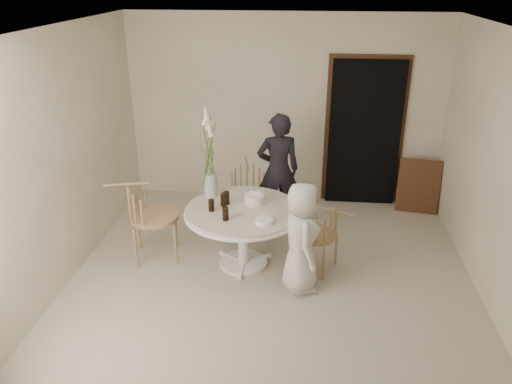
# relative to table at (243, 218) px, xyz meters

# --- Properties ---
(ground) EXTENTS (4.50, 4.50, 0.00)m
(ground) POSITION_rel_table_xyz_m (0.35, -0.25, -0.62)
(ground) COLOR beige
(ground) RESTS_ON ground
(room_shell) EXTENTS (4.50, 4.50, 4.50)m
(room_shell) POSITION_rel_table_xyz_m (0.35, -0.25, 1.00)
(room_shell) COLOR white
(room_shell) RESTS_ON ground
(doorway) EXTENTS (1.00, 0.10, 2.10)m
(doorway) POSITION_rel_table_xyz_m (1.50, 1.94, 0.43)
(doorway) COLOR black
(doorway) RESTS_ON ground
(door_trim) EXTENTS (1.12, 0.03, 2.22)m
(door_trim) POSITION_rel_table_xyz_m (1.50, 1.98, 0.49)
(door_trim) COLOR brown
(door_trim) RESTS_ON ground
(table) EXTENTS (1.33, 1.33, 0.73)m
(table) POSITION_rel_table_xyz_m (0.00, 0.00, 0.00)
(table) COLOR white
(table) RESTS_ON ground
(picture_frame) EXTENTS (0.60, 0.27, 0.77)m
(picture_frame) POSITION_rel_table_xyz_m (2.30, 1.70, -0.23)
(picture_frame) COLOR brown
(picture_frame) RESTS_ON ground
(chair_far) EXTENTS (0.54, 0.57, 0.85)m
(chair_far) POSITION_rel_table_xyz_m (-0.07, 1.06, -0.07)
(chair_far) COLOR tan
(chair_far) RESTS_ON ground
(chair_right) EXTENTS (0.59, 0.57, 0.80)m
(chair_right) POSITION_rel_table_xyz_m (0.94, -0.03, -0.10)
(chair_right) COLOR tan
(chair_right) RESTS_ON ground
(chair_left) EXTENTS (0.67, 0.64, 0.99)m
(chair_left) POSITION_rel_table_xyz_m (-1.20, 0.04, 0.02)
(chair_left) COLOR tan
(chair_left) RESTS_ON ground
(girl) EXTENTS (0.63, 0.48, 1.55)m
(girl) POSITION_rel_table_xyz_m (0.33, 1.11, 0.16)
(girl) COLOR black
(girl) RESTS_ON ground
(boy) EXTENTS (0.52, 0.68, 1.24)m
(boy) POSITION_rel_table_xyz_m (0.67, -0.41, 0.00)
(boy) COLOR silver
(boy) RESTS_ON ground
(birthday_cake) EXTENTS (0.22, 0.22, 0.16)m
(birthday_cake) POSITION_rel_table_xyz_m (0.11, 0.15, 0.17)
(birthday_cake) COLOR white
(birthday_cake) RESTS_ON table
(cola_tumbler_a) EXTENTS (0.08, 0.08, 0.14)m
(cola_tumbler_a) POSITION_rel_table_xyz_m (-0.34, -0.09, 0.18)
(cola_tumbler_a) COLOR black
(cola_tumbler_a) RESTS_ON table
(cola_tumbler_b) EXTENTS (0.09, 0.09, 0.15)m
(cola_tumbler_b) POSITION_rel_table_xyz_m (-0.15, -0.30, 0.19)
(cola_tumbler_b) COLOR black
(cola_tumbler_b) RESTS_ON table
(cola_tumbler_c) EXTENTS (0.09, 0.09, 0.15)m
(cola_tumbler_c) POSITION_rel_table_xyz_m (-0.23, 0.06, 0.19)
(cola_tumbler_c) COLOR black
(cola_tumbler_c) RESTS_ON table
(cola_tumbler_d) EXTENTS (0.09, 0.09, 0.15)m
(cola_tumbler_d) POSITION_rel_table_xyz_m (-0.20, 0.10, 0.19)
(cola_tumbler_d) COLOR black
(cola_tumbler_d) RESTS_ON table
(plate_stack) EXTENTS (0.23, 0.23, 0.05)m
(plate_stack) POSITION_rel_table_xyz_m (0.27, -0.33, 0.14)
(plate_stack) COLOR white
(plate_stack) RESTS_ON table
(flower_vase) EXTENTS (0.15, 0.15, 1.11)m
(flower_vase) POSITION_rel_table_xyz_m (-0.42, 0.31, 0.58)
(flower_vase) COLOR #B8C1BB
(flower_vase) RESTS_ON table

